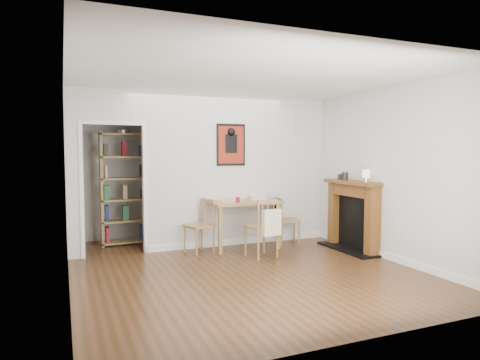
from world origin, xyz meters
name	(u,v)px	position (x,y,z in m)	size (l,w,h in m)	color
ground	(239,267)	(0.00, 0.00, 0.00)	(5.20, 5.20, 0.00)	#512D1A
room_shell	(214,171)	(0.10, 1.34, 1.30)	(5.20, 5.20, 5.20)	silver
dining_table	(243,206)	(0.53, 1.10, 0.71)	(1.18, 0.75, 0.80)	olive
chair_left	(199,226)	(-0.28, 1.00, 0.43)	(0.55, 0.55, 0.87)	#997047
chair_right	(287,220)	(1.38, 1.10, 0.42)	(0.54, 0.50, 0.82)	#997047
chair_front	(262,227)	(0.55, 0.40, 0.46)	(0.53, 0.58, 0.91)	#997047
bookshelf	(125,189)	(-1.29, 2.17, 0.98)	(0.83, 0.33, 1.98)	olive
fireplace	(353,213)	(2.16, 0.25, 0.62)	(0.45, 1.25, 1.16)	brown
red_glass	(238,200)	(0.37, 0.93, 0.85)	(0.07, 0.07, 0.09)	maroon
orange_fruit	(251,197)	(0.74, 1.24, 0.84)	(0.07, 0.07, 0.07)	orange
placemat	(231,201)	(0.33, 1.12, 0.80)	(0.36, 0.27, 0.00)	beige
notebook	(258,199)	(0.85, 1.19, 0.81)	(0.28, 0.20, 0.01)	silver
mantel_lamp	(366,174)	(2.09, -0.15, 1.28)	(0.13, 0.13, 0.20)	silver
ceramic_jar_a	(345,176)	(2.07, 0.36, 1.23)	(0.11, 0.11, 0.13)	black
ceramic_jar_b	(340,177)	(2.08, 0.52, 1.20)	(0.07, 0.07, 0.09)	black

